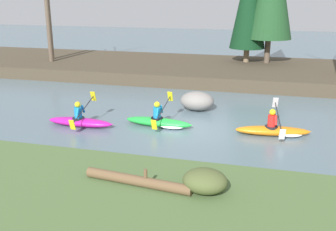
% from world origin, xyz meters
% --- Properties ---
extents(ground_plane, '(90.00, 90.00, 0.00)m').
position_xyz_m(ground_plane, '(0.00, 0.00, 0.00)').
color(ground_plane, slate).
extents(riverbank_near, '(44.00, 5.02, 0.83)m').
position_xyz_m(riverbank_near, '(0.00, -7.20, 0.41)').
color(riverbank_near, '#4C6638').
rests_on(riverbank_near, ground).
extents(riverbank_far, '(44.00, 8.41, 0.71)m').
position_xyz_m(riverbank_far, '(0.00, 10.65, 0.36)').
color(riverbank_far, '#473D2D').
rests_on(riverbank_far, ground).
extents(bare_tree_upstream, '(3.38, 3.34, 6.12)m').
position_xyz_m(bare_tree_upstream, '(-12.06, 10.16, 3.60)').
color(bare_tree_upstream, brown).
rests_on(bare_tree_upstream, riverbank_far).
extents(bare_tree_mid_upstream, '(4.27, 4.22, 7.81)m').
position_xyz_m(bare_tree_mid_upstream, '(-11.56, 9.23, 4.39)').
color(bare_tree_mid_upstream, brown).
rests_on(bare_tree_mid_upstream, riverbank_far).
extents(shrub_clump_nearest, '(1.00, 0.83, 0.54)m').
position_xyz_m(shrub_clump_nearest, '(1.36, -6.30, 1.10)').
color(shrub_clump_nearest, '#4C562D').
rests_on(shrub_clump_nearest, riverbank_near).
extents(kayaker_lead, '(2.80, 2.07, 1.20)m').
position_xyz_m(kayaker_lead, '(2.92, 0.21, 0.20)').
color(kayaker_lead, orange).
rests_on(kayaker_lead, ground).
extents(kayaker_middle, '(2.79, 2.07, 1.20)m').
position_xyz_m(kayaker_middle, '(-1.45, 0.10, 0.20)').
color(kayaker_middle, green).
rests_on(kayaker_middle, ground).
extents(kayaker_trailing, '(2.77, 2.06, 1.20)m').
position_xyz_m(kayaker_trailing, '(-4.54, -0.68, 0.22)').
color(kayaker_trailing, '#C61999').
rests_on(kayaker_trailing, ground).
extents(boulder_midstream, '(1.51, 1.18, 0.85)m').
position_xyz_m(boulder_midstream, '(-0.51, 2.72, 0.43)').
color(boulder_midstream, gray).
rests_on(boulder_midstream, ground).
extents(driftwood_log, '(2.60, 0.54, 0.44)m').
position_xyz_m(driftwood_log, '(-0.17, -6.39, 0.95)').
color(driftwood_log, brown).
rests_on(driftwood_log, riverbank_near).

